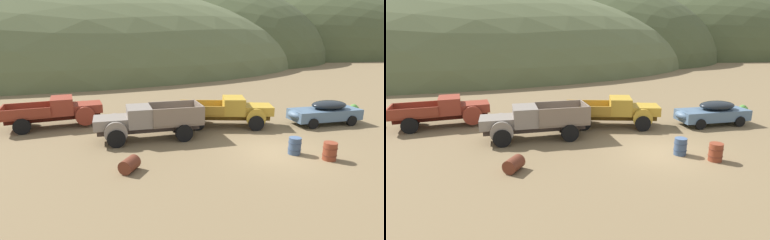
# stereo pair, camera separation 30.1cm
# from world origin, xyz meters

# --- Properties ---
(ground_plane) EXTENTS (300.00, 300.00, 0.00)m
(ground_plane) POSITION_xyz_m (0.00, 0.00, 0.00)
(ground_plane) COLOR brown
(hill_distant) EXTENTS (112.64, 76.42, 34.09)m
(hill_distant) POSITION_xyz_m (-27.21, 57.50, 0.00)
(hill_distant) COLOR #56603D
(hill_distant) RESTS_ON ground
(hill_far_left) EXTENTS (70.14, 82.04, 41.27)m
(hill_far_left) POSITION_xyz_m (12.01, 78.42, 0.00)
(hill_far_left) COLOR #424C2D
(hill_far_left) RESTS_ON ground
(hill_center) EXTENTS (91.37, 59.61, 42.91)m
(hill_center) POSITION_xyz_m (47.91, 81.28, 0.00)
(hill_center) COLOR #424C2D
(hill_center) RESTS_ON ground
(truck_rust_red) EXTENTS (6.16, 3.28, 1.89)m
(truck_rust_red) POSITION_xyz_m (-11.53, 7.31, 1.01)
(truck_rust_red) COLOR #42140D
(truck_rust_red) RESTS_ON ground
(truck_primer_gray) EXTENTS (6.06, 2.61, 1.91)m
(truck_primer_gray) POSITION_xyz_m (-6.45, 3.45, 1.03)
(truck_primer_gray) COLOR #3D322D
(truck_primer_gray) RESTS_ON ground
(truck_mustard) EXTENTS (6.24, 3.38, 1.89)m
(truck_mustard) POSITION_xyz_m (-0.67, 5.07, 0.99)
(truck_mustard) COLOR #593D12
(truck_mustard) RESTS_ON ground
(car_chalk_blue) EXTENTS (4.97, 2.10, 1.57)m
(car_chalk_blue) POSITION_xyz_m (5.38, 4.29, 0.82)
(car_chalk_blue) COLOR slate
(car_chalk_blue) RESTS_ON ground
(oil_drum_spare) EXTENTS (0.99, 1.09, 0.62)m
(oil_drum_spare) POSITION_xyz_m (-7.24, -0.79, 0.31)
(oil_drum_spare) COLOR #5B2819
(oil_drum_spare) RESTS_ON ground
(oil_drum_foreground) EXTENTS (0.64, 0.64, 0.85)m
(oil_drum_foreground) POSITION_xyz_m (0.74, -0.33, 0.42)
(oil_drum_foreground) COLOR #384C6B
(oil_drum_foreground) RESTS_ON ground
(oil_drum_by_truck) EXTENTS (0.66, 0.66, 0.85)m
(oil_drum_by_truck) POSITION_xyz_m (1.96, -1.34, 0.43)
(oil_drum_by_truck) COLOR brown
(oil_drum_by_truck) RESTS_ON ground
(bush_near_barrel) EXTENTS (0.67, 0.62, 0.55)m
(bush_near_barrel) POSITION_xyz_m (10.53, 7.58, 0.13)
(bush_near_barrel) COLOR #4C8438
(bush_near_barrel) RESTS_ON ground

